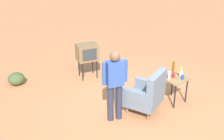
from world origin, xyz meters
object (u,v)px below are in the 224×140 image
at_px(side_table, 174,82).
at_px(soda_can_blue, 183,77).
at_px(tv_on_stand, 87,53).
at_px(flower_vase, 181,71).
at_px(bottle_short_clear, 169,75).
at_px(armchair, 147,94).
at_px(person_standing, 115,82).
at_px(bottle_tall_amber, 173,67).
at_px(soda_can_red, 173,75).

bearing_deg(side_table, soda_can_blue, 113.44).
xyz_separation_m(tv_on_stand, flower_vase, (-1.00, 2.60, 0.02)).
bearing_deg(bottle_short_clear, armchair, -0.89).
distance_m(armchair, bottle_short_clear, 0.78).
height_order(person_standing, soda_can_blue, person_standing).
height_order(side_table, soda_can_blue, soda_can_blue).
distance_m(armchair, flower_vase, 1.10).
distance_m(side_table, bottle_tall_amber, 0.39).
bearing_deg(soda_can_red, bottle_tall_amber, -138.77).
height_order(tv_on_stand, bottle_short_clear, tv_on_stand).
height_order(tv_on_stand, soda_can_blue, tv_on_stand).
relative_size(tv_on_stand, bottle_short_clear, 5.15).
bearing_deg(tv_on_stand, person_standing, 70.24).
xyz_separation_m(side_table, soda_can_blue, (-0.07, 0.17, 0.16)).
relative_size(tv_on_stand, bottle_tall_amber, 3.43).
relative_size(bottle_tall_amber, flower_vase, 1.13).
bearing_deg(person_standing, bottle_tall_amber, 176.89).
bearing_deg(armchair, soda_can_red, 178.04).
xyz_separation_m(side_table, tv_on_stand, (0.84, -2.54, 0.22)).
height_order(armchair, soda_can_blue, armchair).
distance_m(tv_on_stand, bottle_short_clear, 2.58).
xyz_separation_m(soda_can_blue, flower_vase, (-0.08, -0.12, 0.09)).
distance_m(bottle_short_clear, bottle_tall_amber, 0.40).
relative_size(side_table, soda_can_red, 5.39).
relative_size(soda_can_red, bottle_tall_amber, 0.41).
relative_size(side_table, bottle_short_clear, 3.29).
relative_size(armchair, soda_can_red, 8.69).
distance_m(armchair, person_standing, 0.91).
relative_size(armchair, side_table, 1.61).
bearing_deg(side_table, bottle_short_clear, -19.81).
height_order(bottle_short_clear, flower_vase, flower_vase).
xyz_separation_m(person_standing, bottle_short_clear, (-1.48, 0.27, -0.18)).
bearing_deg(armchair, soda_can_blue, 165.98).
relative_size(soda_can_blue, flower_vase, 0.46).
xyz_separation_m(soda_can_red, flower_vase, (-0.17, 0.09, 0.09)).
relative_size(armchair, bottle_short_clear, 5.30).
bearing_deg(bottle_short_clear, soda_can_blue, 135.22).
distance_m(armchair, tv_on_stand, 2.49).
bearing_deg(bottle_short_clear, bottle_tall_amber, -154.18).
distance_m(side_table, flower_vase, 0.30).
bearing_deg(bottle_tall_amber, flower_vase, 81.10).
distance_m(tv_on_stand, bottle_tall_amber, 2.54).
xyz_separation_m(armchair, tv_on_stand, (-0.04, -2.47, 0.28)).
xyz_separation_m(side_table, flower_vase, (-0.16, 0.06, 0.25)).
bearing_deg(tv_on_stand, bottle_short_clear, 105.46).
distance_m(soda_can_red, bottle_tall_amber, 0.30).
distance_m(person_standing, bottle_tall_amber, 1.85).
bearing_deg(side_table, armchair, -4.35).
relative_size(person_standing, bottle_tall_amber, 5.47).
xyz_separation_m(person_standing, soda_can_blue, (-1.71, 0.50, -0.22)).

